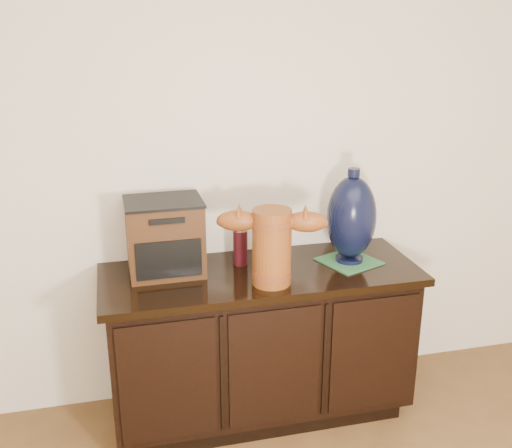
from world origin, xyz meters
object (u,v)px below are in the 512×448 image
object	(u,v)px
tv_radio	(165,237)
lamp_base	(351,218)
spray_can	(240,245)
terracotta_vessel	(272,243)
sideboard	(261,342)

from	to	relation	value
tv_radio	lamp_base	size ratio (longest dim) A/B	0.77
spray_can	terracotta_vessel	bearing A→B (deg)	-70.41
terracotta_vessel	spray_can	bearing A→B (deg)	126.28
tv_radio	spray_can	world-z (taller)	tv_radio
terracotta_vessel	lamp_base	distance (m)	0.45
sideboard	tv_radio	distance (m)	0.69
lamp_base	tv_radio	bearing A→B (deg)	174.07
sideboard	tv_radio	world-z (taller)	tv_radio
terracotta_vessel	lamp_base	bearing A→B (deg)	35.72
sideboard	spray_can	bearing A→B (deg)	126.15
sideboard	spray_can	distance (m)	0.48
tv_radio	terracotta_vessel	bearing A→B (deg)	-29.20
terracotta_vessel	lamp_base	xyz separation A→B (m)	(0.42, 0.15, 0.03)
terracotta_vessel	spray_can	size ratio (longest dim) A/B	2.42
tv_radio	spray_can	distance (m)	0.35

